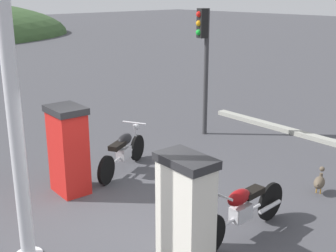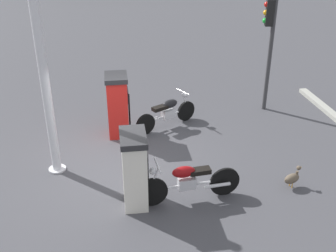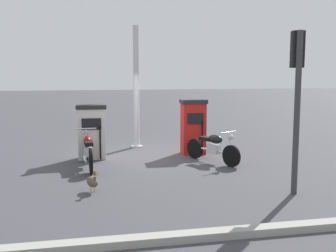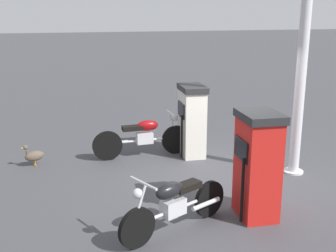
{
  "view_description": "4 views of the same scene",
  "coord_description": "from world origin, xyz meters",
  "px_view_note": "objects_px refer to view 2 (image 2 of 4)",
  "views": [
    {
      "loc": [
        -3.9,
        -5.43,
        3.7
      ],
      "look_at": [
        1.72,
        0.57,
        1.18
      ],
      "focal_mm": 47.71,
      "sensor_mm": 36.0,
      "label": 1
    },
    {
      "loc": [
        -0.74,
        -8.4,
        5.27
      ],
      "look_at": [
        1.22,
        0.49,
        0.63
      ],
      "focal_mm": 44.05,
      "sensor_mm": 36.0,
      "label": 2
    },
    {
      "loc": [
        11.48,
        -2.2,
        2.37
      ],
      "look_at": [
        0.79,
        0.55,
        0.98
      ],
      "focal_mm": 42.0,
      "sensor_mm": 36.0,
      "label": 3
    },
    {
      "loc": [
        3.08,
        7.04,
        3.12
      ],
      "look_at": [
        0.97,
        -0.34,
        1.04
      ],
      "focal_mm": 45.44,
      "sensor_mm": 36.0,
      "label": 4
    }
  ],
  "objects_px": {
    "fuel_pump_near": "(134,169)",
    "roadside_traffic_light": "(269,36)",
    "motorcycle_near_pump": "(188,181)",
    "wandering_duck": "(292,178)",
    "motorcycle_far_pump": "(167,112)",
    "fuel_pump_far": "(118,105)",
    "canopy_support_pole": "(46,92)"
  },
  "relations": [
    {
      "from": "roadside_traffic_light",
      "to": "canopy_support_pole",
      "type": "xyz_separation_m",
      "value": [
        -6.05,
        -2.18,
        -0.31
      ]
    },
    {
      "from": "fuel_pump_near",
      "to": "motorcycle_near_pump",
      "type": "relative_size",
      "value": 0.72
    },
    {
      "from": "wandering_duck",
      "to": "roadside_traffic_light",
      "type": "xyz_separation_m",
      "value": [
        1.06,
        3.98,
        2.02
      ]
    },
    {
      "from": "wandering_duck",
      "to": "roadside_traffic_light",
      "type": "bearing_deg",
      "value": 75.13
    },
    {
      "from": "fuel_pump_far",
      "to": "roadside_traffic_light",
      "type": "relative_size",
      "value": 0.51
    },
    {
      "from": "motorcycle_far_pump",
      "to": "roadside_traffic_light",
      "type": "bearing_deg",
      "value": 10.49
    },
    {
      "from": "motorcycle_near_pump",
      "to": "wandering_duck",
      "type": "distance_m",
      "value": 2.35
    },
    {
      "from": "motorcycle_near_pump",
      "to": "roadside_traffic_light",
      "type": "bearing_deg",
      "value": 49.33
    },
    {
      "from": "fuel_pump_near",
      "to": "wandering_duck",
      "type": "distance_m",
      "value": 3.44
    },
    {
      "from": "motorcycle_near_pump",
      "to": "motorcycle_far_pump",
      "type": "bearing_deg",
      "value": 84.68
    },
    {
      "from": "motorcycle_far_pump",
      "to": "roadside_traffic_light",
      "type": "distance_m",
      "value": 3.61
    },
    {
      "from": "canopy_support_pole",
      "to": "fuel_pump_far",
      "type": "bearing_deg",
      "value": 42.59
    },
    {
      "from": "fuel_pump_near",
      "to": "roadside_traffic_light",
      "type": "distance_m",
      "value": 6.0
    },
    {
      "from": "fuel_pump_far",
      "to": "canopy_support_pole",
      "type": "xyz_separation_m",
      "value": [
        -1.61,
        -1.48,
        1.09
      ]
    },
    {
      "from": "fuel_pump_far",
      "to": "canopy_support_pole",
      "type": "bearing_deg",
      "value": -137.41
    },
    {
      "from": "motorcycle_far_pump",
      "to": "wandering_duck",
      "type": "bearing_deg",
      "value": -59.38
    },
    {
      "from": "motorcycle_near_pump",
      "to": "roadside_traffic_light",
      "type": "height_order",
      "value": "roadside_traffic_light"
    },
    {
      "from": "fuel_pump_far",
      "to": "fuel_pump_near",
      "type": "bearing_deg",
      "value": -90.0
    },
    {
      "from": "motorcycle_near_pump",
      "to": "wandering_duck",
      "type": "relative_size",
      "value": 4.53
    },
    {
      "from": "motorcycle_near_pump",
      "to": "wandering_duck",
      "type": "height_order",
      "value": "motorcycle_near_pump"
    },
    {
      "from": "wandering_duck",
      "to": "canopy_support_pole",
      "type": "xyz_separation_m",
      "value": [
        -5.0,
        1.8,
        1.71
      ]
    },
    {
      "from": "canopy_support_pole",
      "to": "motorcycle_near_pump",
      "type": "bearing_deg",
      "value": -33.53
    },
    {
      "from": "fuel_pump_far",
      "to": "canopy_support_pole",
      "type": "relative_size",
      "value": 0.42
    },
    {
      "from": "fuel_pump_near",
      "to": "motorcycle_near_pump",
      "type": "distance_m",
      "value": 1.11
    },
    {
      "from": "fuel_pump_far",
      "to": "wandering_duck",
      "type": "xyz_separation_m",
      "value": [
        3.38,
        -3.28,
        -0.62
      ]
    },
    {
      "from": "motorcycle_near_pump",
      "to": "motorcycle_far_pump",
      "type": "height_order",
      "value": "motorcycle_near_pump"
    },
    {
      "from": "roadside_traffic_light",
      "to": "wandering_duck",
      "type": "bearing_deg",
      "value": -104.87
    },
    {
      "from": "motorcycle_near_pump",
      "to": "motorcycle_far_pump",
      "type": "distance_m",
      "value": 3.39
    },
    {
      "from": "fuel_pump_near",
      "to": "fuel_pump_far",
      "type": "distance_m",
      "value": 3.07
    },
    {
      "from": "wandering_duck",
      "to": "motorcycle_far_pump",
      "type": "bearing_deg",
      "value": 120.62
    },
    {
      "from": "motorcycle_far_pump",
      "to": "roadside_traffic_light",
      "type": "relative_size",
      "value": 0.56
    },
    {
      "from": "wandering_duck",
      "to": "canopy_support_pole",
      "type": "height_order",
      "value": "canopy_support_pole"
    }
  ]
}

